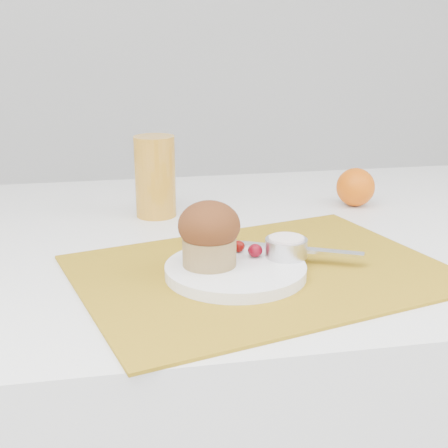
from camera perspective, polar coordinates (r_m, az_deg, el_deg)
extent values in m
cube|color=white|center=(1.18, 1.31, -18.34)|extent=(1.20, 0.80, 0.75)
cube|color=#A17916|center=(0.84, 3.47, -4.37)|extent=(0.55, 0.46, 0.00)
cylinder|color=white|center=(0.82, 1.06, -4.24)|extent=(0.20, 0.20, 0.01)
cylinder|color=silver|center=(0.84, 5.71, -2.17)|extent=(0.07, 0.07, 0.02)
cylinder|color=white|center=(0.84, 5.73, -1.39)|extent=(0.05, 0.05, 0.01)
ellipsoid|color=#500402|center=(0.86, 1.33, -2.05)|extent=(0.02, 0.02, 0.02)
ellipsoid|color=#4F020C|center=(0.84, 2.86, -2.43)|extent=(0.02, 0.02, 0.02)
cube|color=silver|center=(0.87, 6.57, -2.29)|extent=(0.17, 0.10, 0.00)
sphere|color=#E65F08|center=(1.17, 11.93, 3.32)|extent=(0.07, 0.07, 0.07)
cylinder|color=gold|center=(1.08, -6.31, 4.33)|extent=(0.08, 0.08, 0.14)
cylinder|color=#A2834E|center=(0.81, -1.35, -2.50)|extent=(0.07, 0.07, 0.04)
ellipsoid|color=#38180A|center=(0.80, -1.37, -0.12)|extent=(0.08, 0.08, 0.06)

